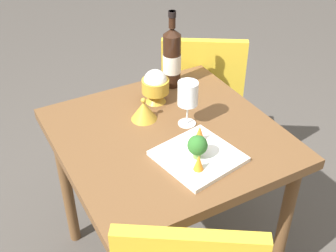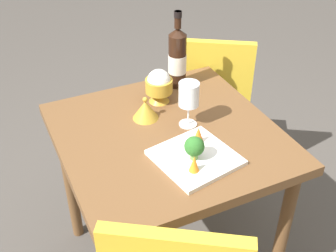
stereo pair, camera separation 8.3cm
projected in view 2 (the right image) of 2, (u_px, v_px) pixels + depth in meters
name	position (u px, v px, depth m)	size (l,w,h in m)	color
dining_table	(168.00, 154.00, 1.66)	(0.79, 0.79, 0.73)	brown
chair_near_window	(210.00, 93.00, 2.23)	(0.55, 0.55, 0.85)	gold
wine_bottle	(177.00, 58.00, 1.81)	(0.08, 0.08, 0.33)	black
wine_glass	(189.00, 95.00, 1.57)	(0.08, 0.08, 0.18)	white
rice_bowl	(159.00, 85.00, 1.74)	(0.11, 0.11, 0.14)	gold
rice_bowl_lid	(145.00, 110.00, 1.66)	(0.10, 0.10, 0.09)	gold
serving_plate	(195.00, 157.00, 1.47)	(0.29, 0.29, 0.02)	white
broccoli_floret	(194.00, 147.00, 1.43)	(0.07, 0.07, 0.09)	#729E4C
carrot_garnish_left	(194.00, 164.00, 1.39)	(0.03, 0.03, 0.06)	orange
carrot_garnish_right	(198.00, 135.00, 1.52)	(0.04, 0.04, 0.06)	orange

